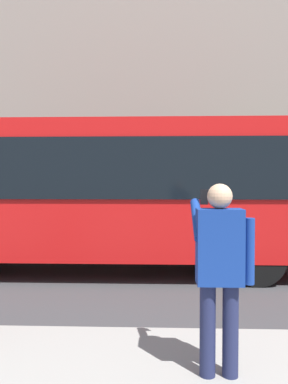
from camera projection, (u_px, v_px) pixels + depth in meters
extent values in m
plane|color=#38383A|center=(178.00, 271.00, 7.98)|extent=(60.00, 60.00, 0.00)
cube|color=gray|center=(170.00, 73.00, 14.60)|extent=(28.00, 0.80, 12.00)
cube|color=#19592D|center=(266.00, 150.00, 13.96)|extent=(4.40, 1.10, 0.24)
cube|color=red|center=(99.00, 189.00, 8.01)|extent=(9.00, 2.50, 2.60)
cube|color=black|center=(88.00, 168.00, 6.74)|extent=(7.60, 0.06, 1.10)
cylinder|color=black|center=(233.00, 239.00, 9.03)|extent=(1.00, 0.28, 1.00)
cylinder|color=black|center=(257.00, 258.00, 6.83)|extent=(1.00, 0.28, 1.00)
cylinder|color=#1E2347|center=(230.00, 330.00, 3.37)|extent=(0.14, 0.14, 0.82)
cylinder|color=#1E2347|center=(208.00, 330.00, 3.38)|extent=(0.14, 0.14, 0.82)
cube|color=navy|center=(219.00, 246.00, 3.35)|extent=(0.40, 0.24, 0.66)
sphere|color=#D8A884|center=(220.00, 196.00, 3.34)|extent=(0.22, 0.22, 0.22)
cylinder|color=navy|center=(249.00, 251.00, 3.35)|extent=(0.09, 0.09, 0.58)
cylinder|color=navy|center=(197.00, 219.00, 3.51)|extent=(0.09, 0.48, 0.37)
cube|color=black|center=(204.00, 197.00, 3.65)|extent=(0.07, 0.01, 0.14)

